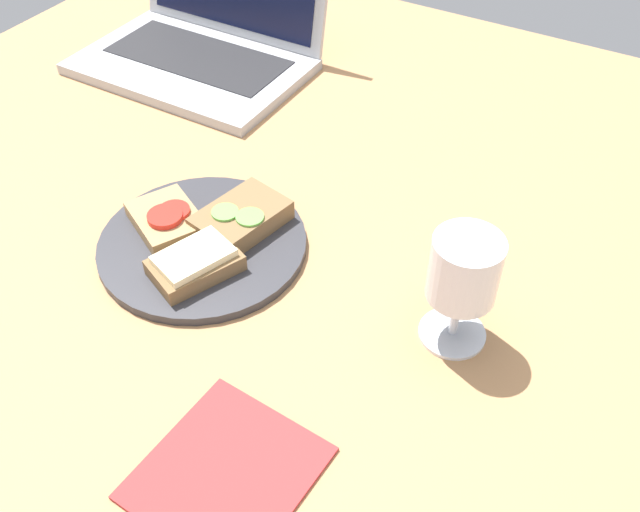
{
  "coord_description": "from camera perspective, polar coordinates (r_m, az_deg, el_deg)",
  "views": [
    {
      "loc": [
        36.38,
        -49.2,
        60.46
      ],
      "look_at": [
        8.7,
        -1.85,
        8.0
      ],
      "focal_mm": 40.0,
      "sensor_mm": 36.0,
      "label": 1
    }
  ],
  "objects": [
    {
      "name": "plate",
      "position": [
        0.85,
        -9.37,
        0.94
      ],
      "size": [
        24.46,
        24.46,
        1.15
      ],
      "primitive_type": "cylinder",
      "color": "#333338",
      "rests_on": "wooden_table"
    },
    {
      "name": "napkin",
      "position": [
        0.66,
        -7.46,
        -16.81
      ],
      "size": [
        14.78,
        15.77,
        0.4
      ],
      "primitive_type": "cube",
      "rotation": [
        0.0,
        0.0,
        -0.06
      ],
      "color": "#B23333",
      "rests_on": "wooden_table"
    },
    {
      "name": "sandwich_with_tomato",
      "position": [
        0.86,
        -12.16,
        2.9
      ],
      "size": [
        11.46,
        10.52,
        2.64
      ],
      "color": "#A88456",
      "rests_on": "plate"
    },
    {
      "name": "sandwich_with_cheese",
      "position": [
        0.8,
        -9.97,
        -0.56
      ],
      "size": [
        9.52,
        11.28,
        2.84
      ],
      "color": "brown",
      "rests_on": "plate"
    },
    {
      "name": "wooden_table",
      "position": [
        0.85,
        -4.44,
        -0.37
      ],
      "size": [
        140.0,
        140.0,
        3.0
      ],
      "primitive_type": "cube",
      "color": "#B27F51",
      "rests_on": "ground"
    },
    {
      "name": "laptop",
      "position": [
        1.21,
        -9.25,
        16.91
      ],
      "size": [
        35.49,
        27.17,
        20.97
      ],
      "color": "#ADAFB5",
      "rests_on": "wooden_table"
    },
    {
      "name": "sandwich_with_cucumber",
      "position": [
        0.85,
        -6.34,
        3.03
      ],
      "size": [
        9.23,
        12.01,
        2.83
      ],
      "color": "brown",
      "rests_on": "plate"
    },
    {
      "name": "wine_glass",
      "position": [
        0.7,
        11.41,
        -1.48
      ],
      "size": [
        7.02,
        7.02,
        13.13
      ],
      "color": "white",
      "rests_on": "wooden_table"
    }
  ]
}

